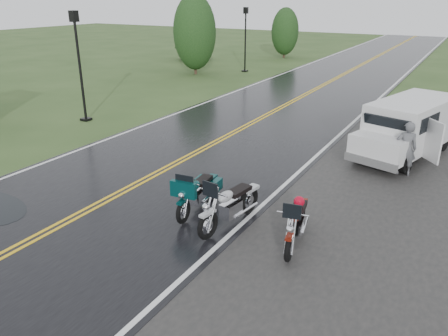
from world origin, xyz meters
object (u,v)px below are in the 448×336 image
Objects in this scene: van_white at (363,134)px; person_at_van at (406,149)px; motorcycle_teal at (183,202)px; lamp_post_near_left at (80,67)px; motorcycle_red at (290,237)px; lamp_post_far_left at (245,40)px; motorcycle_silver at (208,215)px.

van_white reaches higher than person_at_van.
lamp_post_near_left reaches higher than motorcycle_teal.
lamp_post_near_left reaches higher than van_white.
person_at_van is at bearing 67.24° from motorcycle_red.
motorcycle_teal is at bearing -66.43° from lamp_post_far_left.
motorcycle_teal is 0.97m from motorcycle_silver.
lamp_post_near_left is at bearing -90.03° from lamp_post_far_left.
lamp_post_far_left is at bearing 144.50° from van_white.
motorcycle_red is 6.78m from van_white.
lamp_post_far_left reaches higher than motorcycle_teal.
van_white is at bearing -32.49° from person_at_van.
person_at_van is (1.26, 6.23, 0.22)m from motorcycle_red.
lamp_post_near_left is (-9.23, 5.70, 1.73)m from motorcycle_teal.
motorcycle_red is 0.47× the size of lamp_post_far_left.
motorcycle_red is 24.59m from lamp_post_far_left.
lamp_post_far_left is (-11.87, 14.61, 1.26)m from van_white.
lamp_post_near_left is (-11.87, -0.82, 1.36)m from van_white.
motorcycle_silver is 7.08m from person_at_van.
motorcycle_red is 13.54m from lamp_post_near_left.
lamp_post_far_left is (0.01, 15.44, -0.10)m from lamp_post_near_left.
van_white is 2.97× the size of person_at_van.
person_at_van is (3.17, 6.33, 0.17)m from motorcycle_silver.
motorcycle_silver is at bearing -64.76° from lamp_post_far_left.
lamp_post_far_left is (-12.04, 21.38, 1.63)m from motorcycle_red.
motorcycle_silver is (0.91, -0.34, 0.06)m from motorcycle_teal.
motorcycle_teal is 23.12m from lamp_post_far_left.
lamp_post_near_left is at bearing 142.08° from motorcycle_teal.
person_at_van is at bearing -48.73° from lamp_post_far_left.
motorcycle_red is 1.01× the size of motorcycle_teal.
motorcycle_silver is at bearing -30.79° from lamp_post_near_left.
lamp_post_near_left is (-10.13, 6.04, 1.67)m from motorcycle_silver.
van_white is 18.87m from lamp_post_far_left.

